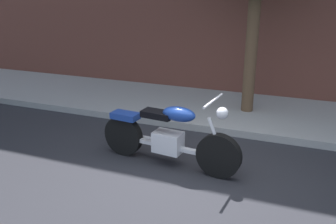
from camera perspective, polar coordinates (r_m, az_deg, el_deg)
ground_plane at (r=5.25m, az=3.84°, el=-10.74°), size 60.00×60.00×0.00m
sidewalk at (r=7.94m, az=10.47°, el=0.17°), size 23.63×2.54×0.14m
motorcycle at (r=5.46m, az=-0.00°, el=-3.96°), size 2.31×0.70×1.16m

